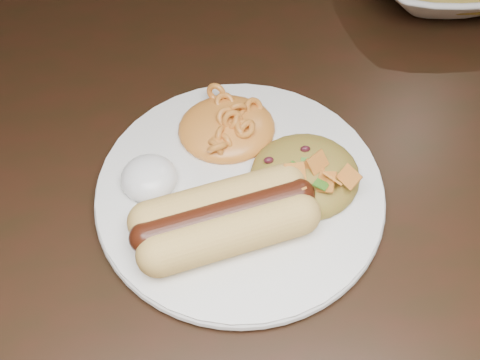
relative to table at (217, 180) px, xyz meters
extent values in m
plane|color=#582A1D|center=(0.00, 0.00, -0.66)|extent=(4.00, 4.00, 0.00)
cube|color=black|center=(0.00, 0.00, 0.07)|extent=(1.60, 0.90, 0.04)
cylinder|color=white|center=(0.01, -0.09, 0.10)|extent=(0.30, 0.30, 0.01)
cylinder|color=#FFC261|center=(-0.01, -0.14, 0.12)|extent=(0.13, 0.06, 0.04)
cylinder|color=#FFC261|center=(-0.01, -0.11, 0.12)|extent=(0.13, 0.06, 0.04)
cylinder|color=#4A1910|center=(-0.01, -0.13, 0.13)|extent=(0.14, 0.05, 0.03)
ellipsoid|color=orange|center=(0.01, -0.02, 0.12)|extent=(0.11, 0.10, 0.04)
ellipsoid|color=white|center=(-0.07, -0.07, 0.12)|extent=(0.06, 0.06, 0.03)
ellipsoid|color=#AB4E26|center=(0.07, -0.09, 0.12)|extent=(0.10, 0.09, 0.04)
camera|label=1|loc=(-0.03, -0.37, 0.53)|focal=42.00mm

